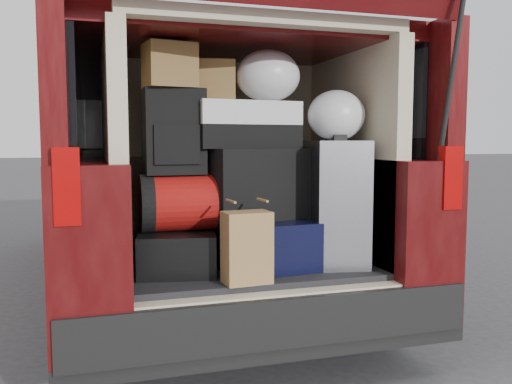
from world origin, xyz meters
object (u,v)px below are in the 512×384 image
(black_soft_case, at_px, (255,183))
(backpack, at_px, (174,132))
(red_duffel, at_px, (184,202))
(navy_hardshell, at_px, (259,242))
(kraft_bag, at_px, (247,247))
(silver_roller, at_px, (335,202))
(black_hardshell, at_px, (178,249))
(twotone_duffel, at_px, (245,125))

(black_soft_case, relative_size, backpack, 1.20)
(red_duffel, bearing_deg, black_soft_case, 3.83)
(navy_hardshell, height_order, kraft_bag, kraft_bag)
(silver_roller, bearing_deg, kraft_bag, -144.62)
(kraft_bag, distance_m, red_duffel, 0.44)
(black_hardshell, xyz_separation_m, navy_hardshell, (0.42, -0.03, 0.02))
(kraft_bag, height_order, red_duffel, red_duffel)
(silver_roller, distance_m, kraft_bag, 0.63)
(navy_hardshell, distance_m, silver_roller, 0.45)
(black_hardshell, bearing_deg, backpack, -152.69)
(kraft_bag, relative_size, red_duffel, 0.77)
(silver_roller, xyz_separation_m, black_soft_case, (-0.41, 0.09, 0.10))
(navy_hardshell, height_order, red_duffel, red_duffel)
(black_soft_case, distance_m, twotone_duffel, 0.31)
(backpack, bearing_deg, twotone_duffel, 4.65)
(navy_hardshell, xyz_separation_m, silver_roller, (0.40, -0.07, 0.20))
(backpack, bearing_deg, navy_hardshell, -4.80)
(silver_roller, relative_size, backpack, 1.54)
(black_hardshell, height_order, twotone_duffel, twotone_duffel)
(silver_roller, relative_size, black_soft_case, 1.28)
(red_duffel, xyz_separation_m, backpack, (-0.04, 0.02, 0.35))
(black_hardshell, height_order, black_soft_case, black_soft_case)
(kraft_bag, height_order, backpack, backpack)
(silver_roller, height_order, backpack, backpack)
(silver_roller, height_order, kraft_bag, silver_roller)
(navy_hardshell, distance_m, kraft_bag, 0.36)
(black_soft_case, xyz_separation_m, twotone_duffel, (-0.05, 0.04, 0.30))
(black_soft_case, bearing_deg, silver_roller, -23.46)
(navy_hardshell, relative_size, black_soft_case, 1.11)
(black_hardshell, height_order, backpack, backpack)
(silver_roller, height_order, red_duffel, silver_roller)
(black_hardshell, relative_size, silver_roller, 0.78)
(navy_hardshell, bearing_deg, silver_roller, -14.30)
(black_hardshell, xyz_separation_m, silver_roller, (0.81, -0.09, 0.22))
(silver_roller, relative_size, kraft_bag, 1.97)
(black_hardshell, xyz_separation_m, red_duffel, (0.03, -0.03, 0.24))
(black_soft_case, bearing_deg, black_hardshell, 168.51)
(black_hardshell, xyz_separation_m, backpack, (-0.01, -0.00, 0.59))
(backpack, bearing_deg, black_hardshell, 15.09)
(navy_hardshell, relative_size, red_duffel, 1.31)
(red_duffel, bearing_deg, black_hardshell, 134.86)
(black_hardshell, height_order, kraft_bag, kraft_bag)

